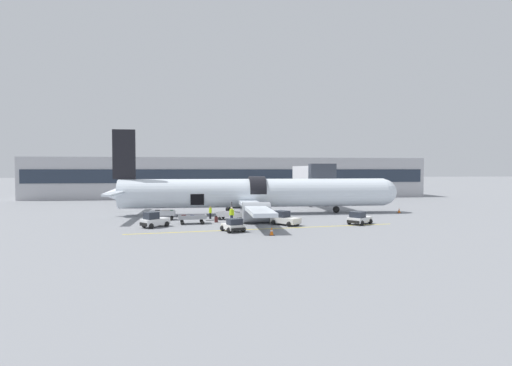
{
  "coord_description": "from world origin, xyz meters",
  "views": [
    {
      "loc": [
        -5.91,
        -45.65,
        6.06
      ],
      "look_at": [
        0.64,
        4.25,
        4.3
      ],
      "focal_mm": 28.0,
      "sensor_mm": 36.0,
      "label": 1
    }
  ],
  "objects": [
    {
      "name": "ground_plane",
      "position": [
        0.0,
        0.0,
        0.0
      ],
      "size": [
        500.0,
        500.0,
        0.0
      ],
      "primitive_type": "plane",
      "color": "gray"
    },
    {
      "name": "apron_marking_line",
      "position": [
        0.55,
        -5.89,
        0.0
      ],
      "size": [
        27.95,
        3.76,
        0.01
      ],
      "color": "yellow",
      "rests_on": "ground_plane"
    },
    {
      "name": "terminal_strip",
      "position": [
        0.0,
        40.15,
        4.22
      ],
      "size": [
        83.23,
        9.25,
        8.44
      ],
      "color": "#B2B2B7",
      "rests_on": "ground_plane"
    },
    {
      "name": "jet_bridge_stub",
      "position": [
        10.99,
        15.16,
        5.09
      ],
      "size": [
        3.7,
        13.83,
        6.83
      ],
      "color": "#4C4C51",
      "rests_on": "ground_plane"
    },
    {
      "name": "airplane",
      "position": [
        0.66,
        7.39,
        2.77
      ],
      "size": [
        39.82,
        34.45,
        11.14
      ],
      "color": "silver",
      "rests_on": "ground_plane"
    },
    {
      "name": "baggage_tug_lead",
      "position": [
        2.74,
        -3.39,
        0.67
      ],
      "size": [
        3.18,
        3.48,
        1.52
      ],
      "color": "silver",
      "rests_on": "ground_plane"
    },
    {
      "name": "baggage_tug_mid",
      "position": [
        -3.09,
        -7.3,
        0.56
      ],
      "size": [
        2.48,
        2.76,
        1.3
      ],
      "color": "silver",
      "rests_on": "ground_plane"
    },
    {
      "name": "baggage_tug_rear",
      "position": [
        11.0,
        -3.89,
        0.62
      ],
      "size": [
        3.27,
        3.1,
        1.42
      ],
      "color": "white",
      "rests_on": "ground_plane"
    },
    {
      "name": "baggage_tug_spare",
      "position": [
        -11.03,
        -3.3,
        0.68
      ],
      "size": [
        3.01,
        2.88,
        1.62
      ],
      "color": "white",
      "rests_on": "ground_plane"
    },
    {
      "name": "baggage_cart_loading",
      "position": [
        -2.73,
        1.76,
        0.48
      ],
      "size": [
        4.07,
        2.46,
        0.97
      ],
      "color": "silver",
      "rests_on": "ground_plane"
    },
    {
      "name": "baggage_cart_queued",
      "position": [
        -10.69,
        2.72,
        0.61
      ],
      "size": [
        3.92,
        1.96,
        1.23
      ],
      "color": "#B7BABF",
      "rests_on": "ground_plane"
    },
    {
      "name": "baggage_cart_empty",
      "position": [
        -7.13,
        -1.12,
        0.53
      ],
      "size": [
        4.06,
        2.21,
        1.01
      ],
      "color": "#999BA0",
      "rests_on": "ground_plane"
    },
    {
      "name": "ground_crew_loader_a",
      "position": [
        1.61,
        3.71,
        0.83
      ],
      "size": [
        0.51,
        0.5,
        1.58
      ],
      "color": "#1E2338",
      "rests_on": "ground_plane"
    },
    {
      "name": "ground_crew_loader_b",
      "position": [
        -5.14,
        2.97,
        0.81
      ],
      "size": [
        0.43,
        0.53,
        1.53
      ],
      "color": "black",
      "rests_on": "ground_plane"
    },
    {
      "name": "ground_crew_driver",
      "position": [
        1.66,
        1.7,
        0.88
      ],
      "size": [
        0.54,
        0.54,
        1.67
      ],
      "color": "#2D2D33",
      "rests_on": "ground_plane"
    },
    {
      "name": "ground_crew_supervisor",
      "position": [
        -2.8,
        -0.84,
        0.94
      ],
      "size": [
        0.58,
        0.56,
        1.78
      ],
      "color": "#1E2338",
      "rests_on": "ground_plane"
    },
    {
      "name": "suitcase_on_tarmac_upright",
      "position": [
        -4.53,
        -0.29,
        0.32
      ],
      "size": [
        0.39,
        0.34,
        0.76
      ],
      "color": "#4C1E1E",
      "rests_on": "ground_plane"
    },
    {
      "name": "safety_cone_nose",
      "position": [
        20.88,
        6.26,
        0.32
      ],
      "size": [
        0.54,
        0.54,
        0.69
      ],
      "color": "black",
      "rests_on": "ground_plane"
    },
    {
      "name": "safety_cone_engine_left",
      "position": [
        0.22,
        -9.93,
        0.37
      ],
      "size": [
        0.5,
        0.5,
        0.78
      ],
      "color": "black",
      "rests_on": "ground_plane"
    },
    {
      "name": "safety_cone_wingtip",
      "position": [
        1.76,
        -1.39,
        0.28
      ],
      "size": [
        0.46,
        0.46,
        0.61
      ],
      "color": "black",
      "rests_on": "ground_plane"
    }
  ]
}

